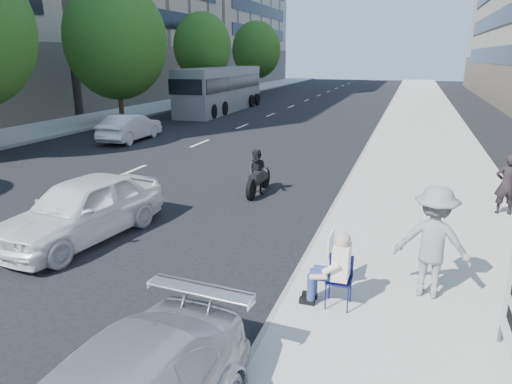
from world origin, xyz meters
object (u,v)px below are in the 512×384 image
at_px(jogger, 433,242).
at_px(bus, 221,90).
at_px(motorcycle, 258,174).
at_px(white_sedan_mid, 130,127).
at_px(seated_protester, 333,265).
at_px(pedestrian_woman, 507,184).
at_px(white_sedan_near, 82,209).

relative_size(jogger, bus, 0.16).
xyz_separation_m(motorcycle, bus, (-9.80, 20.37, 1.00)).
bearing_deg(white_sedan_mid, bus, -89.88).
height_order(jogger, white_sedan_mid, jogger).
relative_size(seated_protester, white_sedan_mid, 0.32).
distance_m(white_sedan_mid, bus, 13.57).
bearing_deg(bus, pedestrian_woman, -52.07).
distance_m(jogger, white_sedan_near, 7.65).
bearing_deg(white_sedan_near, white_sedan_mid, 126.17).
relative_size(seated_protester, jogger, 0.66).
xyz_separation_m(seated_protester, white_sedan_mid, (-12.47, 12.95, -0.20)).
distance_m(seated_protester, pedestrian_woman, 6.98).
relative_size(white_sedan_mid, bus, 0.34).
xyz_separation_m(jogger, bus, (-14.69, 25.60, 0.50)).
bearing_deg(jogger, seated_protester, 36.21).
bearing_deg(motorcycle, pedestrian_woman, -0.40).
height_order(jogger, motorcycle, jogger).
xyz_separation_m(jogger, pedestrian_woman, (1.98, 5.16, -0.18)).
relative_size(white_sedan_near, motorcycle, 2.13).
xyz_separation_m(seated_protester, jogger, (1.53, 0.88, 0.26)).
xyz_separation_m(seated_protester, bus, (-13.15, 26.48, 0.76)).
bearing_deg(seated_protester, white_sedan_mid, 133.92).
bearing_deg(seated_protester, bus, 116.42).
relative_size(jogger, white_sedan_near, 0.45).
bearing_deg(jogger, white_sedan_near, 2.85).
height_order(jogger, pedestrian_woman, jogger).
relative_size(pedestrian_woman, motorcycle, 0.79).
bearing_deg(seated_protester, motorcycle, 118.75).
bearing_deg(white_sedan_near, motorcycle, 67.29).
relative_size(pedestrian_woman, white_sedan_mid, 0.39).
xyz_separation_m(pedestrian_woman, white_sedan_mid, (-15.98, 6.92, -0.28)).
bearing_deg(pedestrian_woman, white_sedan_near, 21.01).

